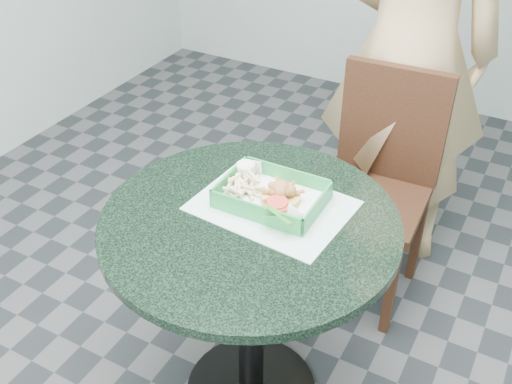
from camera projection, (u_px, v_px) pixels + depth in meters
The scene contains 8 objects.
cafe_table at pixel (250, 269), 1.78m from camera, with size 0.85×0.85×0.75m.
dining_chair at pixel (379, 173), 2.28m from camera, with size 0.40×0.40×0.93m.
placemat at pixel (272, 211), 1.73m from camera, with size 0.43×0.32×0.00m, color silver.
food_basket at pixel (272, 203), 1.73m from camera, with size 0.29×0.21×0.06m.
crab_sandwich at pixel (281, 197), 1.70m from camera, with size 0.11×0.11×0.07m.
fries_pile at pixel (243, 190), 1.75m from camera, with size 0.10×0.11×0.04m, color beige, non-canonical shape.
sauce_ramekin at pixel (246, 173), 1.80m from camera, with size 0.06×0.06×0.03m.
garnish_cup at pixel (279, 216), 1.64m from camera, with size 0.10×0.10×0.04m.
Camera 1 is at (0.64, -1.15, 1.80)m, focal length 42.00 mm.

